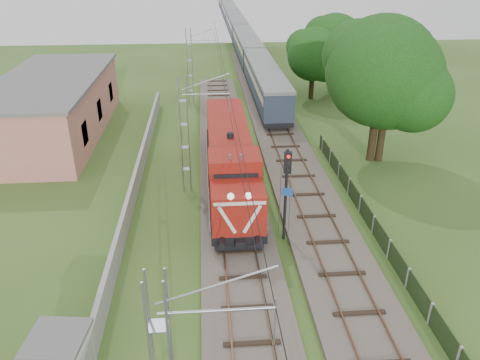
{
  "coord_description": "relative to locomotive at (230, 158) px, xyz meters",
  "views": [
    {
      "loc": [
        -1.64,
        -17.18,
        14.98
      ],
      "look_at": [
        0.42,
        8.79,
        2.2
      ],
      "focal_mm": 35.0,
      "sensor_mm": 36.0,
      "label": 1
    }
  ],
  "objects": [
    {
      "name": "fence",
      "position": [
        8.0,
        -9.22,
        -1.66
      ],
      "size": [
        0.12,
        32.0,
        1.2
      ],
      "color": "black",
      "rests_on": "ground"
    },
    {
      "name": "track_side",
      "position": [
        5.0,
        7.78,
        -2.07
      ],
      "size": [
        4.2,
        80.0,
        0.45
      ],
      "color": "#6B6054",
      "rests_on": "ground"
    },
    {
      "name": "track_main",
      "position": [
        0.0,
        -5.22,
        -2.07
      ],
      "size": [
        4.2,
        70.0,
        0.45
      ],
      "color": "#6B6054",
      "rests_on": "ground"
    },
    {
      "name": "boundary_wall",
      "position": [
        -6.5,
        -0.22,
        -1.51
      ],
      "size": [
        0.25,
        40.0,
        1.5
      ],
      "primitive_type": "cube",
      "color": "#9E9E99",
      "rests_on": "ground"
    },
    {
      "name": "tree_d",
      "position": [
        13.33,
        23.71,
        3.3
      ],
      "size": [
        6.87,
        6.55,
        8.91
      ],
      "color": "#332515",
      "rests_on": "ground"
    },
    {
      "name": "catenary",
      "position": [
        -2.95,
        -0.22,
        1.79
      ],
      "size": [
        3.31,
        70.0,
        8.0
      ],
      "color": "gray",
      "rests_on": "ground"
    },
    {
      "name": "relay_hut",
      "position": [
        -7.4,
        -15.99,
        -1.15
      ],
      "size": [
        2.37,
        2.37,
        2.19
      ],
      "color": "silver",
      "rests_on": "ground"
    },
    {
      "name": "coach_rake",
      "position": [
        5.0,
        63.22,
        0.13
      ],
      "size": [
        2.85,
        106.45,
        3.29
      ],
      "color": "black",
      "rests_on": "ground"
    },
    {
      "name": "tree_a",
      "position": [
        11.51,
        3.87,
        4.69
      ],
      "size": [
        8.59,
        8.18,
        11.13
      ],
      "color": "#332515",
      "rests_on": "ground"
    },
    {
      "name": "ground",
      "position": [
        0.0,
        -12.22,
        -2.26
      ],
      "size": [
        140.0,
        140.0,
        0.0
      ],
      "primitive_type": "plane",
      "color": "#334E1D",
      "rests_on": "ground"
    },
    {
      "name": "station_building",
      "position": [
        -15.0,
        11.78,
        0.37
      ],
      "size": [
        8.4,
        20.4,
        5.22
      ],
      "color": "tan",
      "rests_on": "ground"
    },
    {
      "name": "signal_post",
      "position": [
        2.68,
        -6.97,
        1.58
      ],
      "size": [
        0.6,
        0.48,
        5.58
      ],
      "color": "black",
      "rests_on": "ground"
    },
    {
      "name": "tree_c",
      "position": [
        10.44,
        21.17,
        2.62
      ],
      "size": [
        6.03,
        5.75,
        7.82
      ],
      "color": "#332515",
      "rests_on": "ground"
    },
    {
      "name": "tree_b",
      "position": [
        12.12,
        3.7,
        4.33
      ],
      "size": [
        8.14,
        7.76,
        10.56
      ],
      "color": "#332515",
      "rests_on": "ground"
    },
    {
      "name": "locomotive",
      "position": [
        0.0,
        0.0,
        0.0
      ],
      "size": [
        3.02,
        17.27,
        4.39
      ],
      "color": "black",
      "rests_on": "ground"
    }
  ]
}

